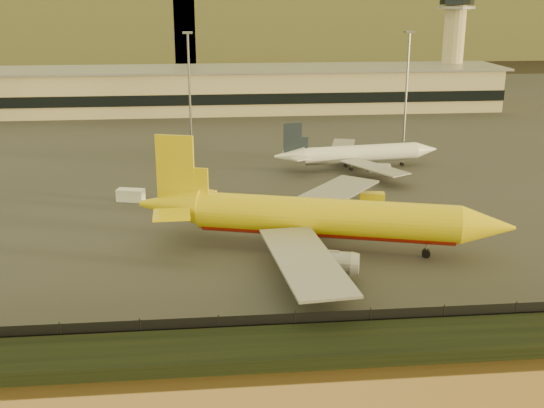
{
  "coord_description": "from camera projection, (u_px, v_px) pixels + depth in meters",
  "views": [
    {
      "loc": [
        -6.8,
        -76.58,
        34.56
      ],
      "look_at": [
        2.05,
        12.0,
        6.47
      ],
      "focal_mm": 45.0,
      "sensor_mm": 36.0,
      "label": 1
    }
  ],
  "objects": [
    {
      "name": "gse_vehicle_white",
      "position": [
        131.0,
        195.0,
        115.61
      ],
      "size": [
        4.9,
        3.14,
        2.04
      ],
      "primitive_type": "cube",
      "rotation": [
        0.0,
        0.0,
        -0.26
      ],
      "color": "white",
      "rests_on": "tarmac"
    },
    {
      "name": "embankment",
      "position": [
        280.0,
        348.0,
        67.37
      ],
      "size": [
        320.0,
        7.0,
        1.4
      ],
      "primitive_type": "cube",
      "color": "black",
      "rests_on": "ground"
    },
    {
      "name": "tarmac",
      "position": [
        232.0,
        131.0,
        173.83
      ],
      "size": [
        320.0,
        220.0,
        0.2
      ],
      "primitive_type": "cube",
      "color": "#2D2D2D",
      "rests_on": "ground"
    },
    {
      "name": "apron_light_masts",
      "position": [
        302.0,
        78.0,
        151.58
      ],
      "size": [
        152.2,
        12.2,
        25.4
      ],
      "color": "slate",
      "rests_on": "tarmac"
    },
    {
      "name": "gse_vehicle_yellow",
      "position": [
        372.0,
        198.0,
        114.19
      ],
      "size": [
        4.38,
        2.42,
        1.88
      ],
      "primitive_type": "cube",
      "rotation": [
        0.0,
        0.0,
        -0.14
      ],
      "color": "yellow",
      "rests_on": "tarmac"
    },
    {
      "name": "dhl_cargo_jet",
      "position": [
        319.0,
        218.0,
        92.67
      ],
      "size": [
        50.6,
        48.39,
        15.37
      ],
      "rotation": [
        0.0,
        0.0,
        -0.28
      ],
      "color": "yellow",
      "rests_on": "tarmac"
    },
    {
      "name": "control_tower",
      "position": [
        454.0,
        34.0,
        208.14
      ],
      "size": [
        11.2,
        11.2,
        35.5
      ],
      "color": "tan",
      "rests_on": "tarmac"
    },
    {
      "name": "terminal_building",
      "position": [
        177.0,
        91.0,
        199.59
      ],
      "size": [
        202.0,
        25.0,
        12.6
      ],
      "color": "tan",
      "rests_on": "tarmac"
    },
    {
      "name": "white_narrowbody_jet",
      "position": [
        358.0,
        154.0,
        135.93
      ],
      "size": [
        34.25,
        33.17,
        9.84
      ],
      "rotation": [
        0.0,
        0.0,
        0.13
      ],
      "color": "white",
      "rests_on": "tarmac"
    },
    {
      "name": "perimeter_fence",
      "position": [
        276.0,
        324.0,
        70.98
      ],
      "size": [
        300.0,
        0.05,
        2.2
      ],
      "primitive_type": "cube",
      "color": "black",
      "rests_on": "tarmac"
    },
    {
      "name": "ground",
      "position": [
        265.0,
        284.0,
        83.71
      ],
      "size": [
        900.0,
        900.0,
        0.0
      ],
      "primitive_type": "plane",
      "color": "black",
      "rests_on": "ground"
    }
  ]
}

